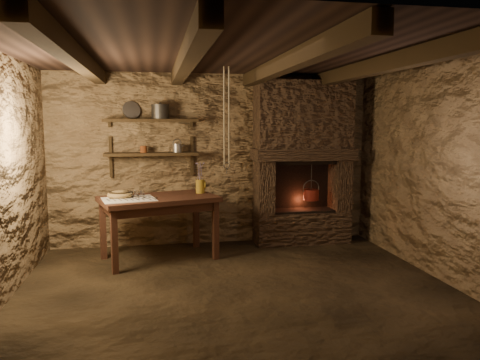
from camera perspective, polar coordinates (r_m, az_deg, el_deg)
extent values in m
plane|color=black|center=(4.96, -0.26, -13.32)|extent=(4.50, 4.50, 0.00)
cube|color=#4E3924|center=(6.65, -3.32, 2.51)|extent=(4.50, 0.04, 2.40)
cube|color=#4E3924|center=(2.76, 7.12, -4.05)|extent=(4.50, 0.04, 2.40)
cube|color=#4E3924|center=(5.54, 23.31, 1.02)|extent=(0.04, 4.00, 2.40)
cube|color=black|center=(4.70, -0.28, 15.29)|extent=(4.50, 4.00, 0.04)
cube|color=black|center=(4.66, -19.31, 13.85)|extent=(0.14, 3.95, 0.16)
cube|color=black|center=(4.62, -6.58, 14.25)|extent=(0.14, 3.95, 0.16)
cube|color=black|center=(4.80, 5.79, 14.00)|extent=(0.14, 3.95, 0.16)
cube|color=black|center=(5.16, 16.80, 13.24)|extent=(0.14, 3.95, 0.16)
cube|color=black|center=(6.43, -10.69, 3.13)|extent=(1.25, 0.30, 0.04)
cube|color=black|center=(6.42, -10.79, 7.15)|extent=(1.25, 0.30, 0.04)
cube|color=#35251A|center=(6.84, 7.49, -5.68)|extent=(1.35, 0.45, 0.45)
cube|color=#35251A|center=(6.58, 2.91, -0.82)|extent=(0.23, 0.45, 0.75)
cube|color=#35251A|center=(6.93, 12.00, -0.57)|extent=(0.23, 0.45, 0.75)
cube|color=#35251A|center=(6.66, 7.72, 3.15)|extent=(1.43, 0.51, 0.16)
cube|color=#35251A|center=(6.67, 7.72, 7.89)|extent=(1.35, 0.45, 0.94)
cube|color=black|center=(6.92, 7.08, -0.48)|extent=(0.90, 0.06, 0.75)
cube|color=#321A11|center=(5.94, -9.90, -2.30)|extent=(1.57, 1.17, 0.06)
cube|color=#321A11|center=(5.96, -9.88, -3.16)|extent=(1.42, 1.02, 0.10)
cube|color=white|center=(5.79, -13.40, -2.29)|extent=(0.70, 0.61, 0.01)
cylinder|color=olive|center=(6.15, -4.87, -0.78)|extent=(0.13, 0.13, 0.18)
torus|color=olive|center=(6.16, -4.31, -0.60)|extent=(0.02, 0.10, 0.10)
ellipsoid|color=olive|center=(5.95, -14.42, -1.76)|extent=(0.42, 0.42, 0.11)
cylinder|color=#2F2D29|center=(6.42, -9.71, 8.13)|extent=(0.24, 0.24, 0.17)
cylinder|color=#9A9995|center=(6.53, -13.11, 8.32)|extent=(0.26, 0.18, 0.24)
cylinder|color=#5B2812|center=(6.43, -11.68, 3.69)|extent=(0.10, 0.10, 0.09)
cylinder|color=maroon|center=(6.75, 8.67, -1.80)|extent=(0.25, 0.25, 0.15)
torus|color=#2F2D29|center=(6.73, 8.68, -1.02)|extent=(0.25, 0.02, 0.25)
cylinder|color=#2F2D29|center=(6.71, 8.70, 0.25)|extent=(0.01, 0.01, 0.44)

